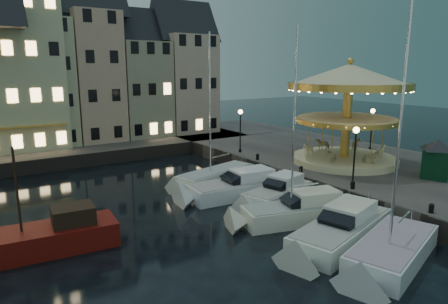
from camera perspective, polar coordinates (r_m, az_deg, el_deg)
ground at (r=24.31m, az=8.64°, el=-11.00°), size 160.00×160.00×0.00m
quay_east at (r=37.87m, az=18.39°, el=-2.03°), size 16.00×56.00×1.30m
quay_north at (r=45.88m, az=-23.85°, el=-0.06°), size 44.00×12.00×1.30m
quaywall_e at (r=32.11m, az=9.48°, el=-4.04°), size 0.15×44.00×1.30m
quaywall_n at (r=40.50m, az=-19.58°, el=-1.22°), size 48.00×0.15×1.30m
streetlamp_b at (r=28.91m, az=18.21°, el=0.58°), size 0.44×0.44×4.17m
streetlamp_c at (r=38.58m, az=2.35°, el=3.94°), size 0.44×0.44×4.17m
streetlamp_d at (r=41.98m, az=20.38°, el=3.86°), size 0.44×0.44×4.17m
bollard_a at (r=25.85m, az=27.52°, el=-7.08°), size 0.30×0.30×0.57m
bollard_b at (r=28.71m, az=17.93°, el=-4.44°), size 0.30×0.30×0.57m
bollard_c at (r=31.91m, az=10.94°, el=-2.43°), size 0.30×0.30×0.57m
bollard_d at (r=35.92m, az=4.81°, el=-0.62°), size 0.30×0.30×0.57m
townhouse_nc at (r=47.00m, az=-25.14°, el=10.11°), size 6.82×8.00×14.80m
townhouse_nd at (r=48.21m, az=-18.32°, el=11.25°), size 5.50×8.00×15.80m
townhouse_ne at (r=49.98m, az=-12.10°, el=9.87°), size 6.16×8.00×12.80m
townhouse_nf at (r=52.50m, az=-5.87°, el=10.71°), size 6.82×8.00×13.80m
motorboat_a at (r=21.55m, az=22.51°, el=-13.41°), size 7.98×4.72×13.32m
motorboat_b at (r=23.09m, az=16.09°, el=-10.91°), size 8.96×4.74×2.15m
motorboat_c at (r=25.36m, az=10.25°, el=-8.42°), size 8.54×4.28×11.37m
motorboat_d at (r=28.39m, az=7.44°, el=-6.16°), size 7.10×3.80×2.15m
motorboat_e at (r=29.79m, az=1.72°, el=-5.17°), size 9.05×3.35×2.15m
motorboat_f at (r=32.85m, az=-1.75°, el=-3.73°), size 8.38×4.03×11.13m
red_fishing_boat at (r=23.25m, az=-23.86°, el=-11.20°), size 7.48×3.19×5.88m
carousel at (r=35.51m, az=17.33°, el=7.83°), size 10.20×10.20×8.93m
ticket_kiosk at (r=33.48m, az=28.16°, el=-0.02°), size 2.85×2.85×3.34m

